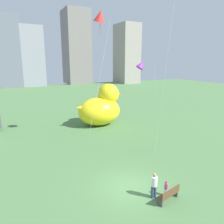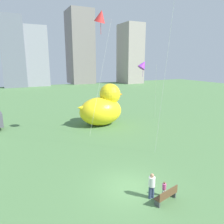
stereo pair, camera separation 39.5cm
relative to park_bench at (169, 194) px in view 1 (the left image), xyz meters
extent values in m
plane|color=#4E7946|center=(-1.31, 2.41, -0.48)|extent=(140.00, 140.00, 0.00)
cube|color=brown|center=(-0.02, 0.08, -0.06)|extent=(1.75, 0.81, 0.06)
cube|color=brown|center=(0.03, -0.11, 0.20)|extent=(1.67, 0.43, 0.45)
cube|color=#47474C|center=(-0.77, -0.09, -0.28)|extent=(0.16, 0.38, 0.39)
cube|color=#47474C|center=(0.73, 0.24, -0.28)|extent=(0.16, 0.38, 0.39)
cylinder|color=#38476B|center=(-0.70, 0.74, -0.07)|extent=(0.19, 0.19, 0.82)
cylinder|color=#38476B|center=(-0.49, 0.74, -0.07)|extent=(0.19, 0.19, 0.82)
cylinder|color=white|center=(-0.60, 0.74, 0.65)|extent=(0.41, 0.41, 0.62)
sphere|color=#A87C5B|center=(-0.60, 0.74, 1.08)|extent=(0.24, 0.24, 0.24)
cylinder|color=silver|center=(0.18, 0.55, -0.23)|extent=(0.11, 0.11, 0.49)
cylinder|color=silver|center=(0.30, 0.55, -0.23)|extent=(0.11, 0.11, 0.49)
cylinder|color=#D85999|center=(0.24, 0.55, 0.20)|extent=(0.25, 0.25, 0.37)
sphere|color=brown|center=(0.24, 0.55, 0.46)|extent=(0.14, 0.14, 0.14)
ellipsoid|color=yellow|center=(2.88, 16.98, 1.40)|extent=(5.77, 4.26, 3.76)
sphere|color=yellow|center=(4.26, 16.98, 3.62)|extent=(2.81, 2.81, 2.81)
cone|color=orange|center=(5.52, 16.98, 3.48)|extent=(1.26, 1.26, 1.26)
cone|color=yellow|center=(0.37, 16.98, 2.03)|extent=(1.72, 1.50, 1.81)
cube|color=slate|center=(-5.31, 70.88, 10.89)|extent=(7.13, 6.27, 22.74)
cube|color=gray|center=(0.69, 73.65, 9.53)|extent=(10.06, 10.64, 20.01)
cube|color=gray|center=(18.69, 74.24, 13.06)|extent=(8.80, 10.46, 27.08)
cube|color=#9E938C|center=(36.69, 66.73, 10.74)|extent=(7.17, 9.77, 22.42)
cylinder|color=silver|center=(10.70, 15.54, 3.49)|extent=(2.41, 2.94, 7.94)
cone|color=purple|center=(9.25, 16.74, 7.46)|extent=(1.64, 1.26, 1.53)
cylinder|color=purple|center=(9.25, 16.74, 6.56)|extent=(0.04, 0.04, 1.60)
cylinder|color=silver|center=(3.62, 4.78, 10.37)|extent=(0.65, 3.21, 21.69)
cylinder|color=silver|center=(1.21, 13.08, 5.85)|extent=(2.47, 0.76, 12.66)
cone|color=red|center=(0.84, 11.86, 12.18)|extent=(1.54, 1.70, 1.39)
cylinder|color=red|center=(0.84, 11.86, 11.28)|extent=(0.04, 0.04, 1.60)
camera|label=1|loc=(-8.40, -8.79, 7.87)|focal=34.67mm
camera|label=2|loc=(-8.05, -8.97, 7.87)|focal=34.67mm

